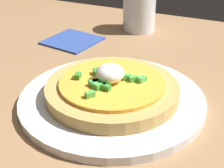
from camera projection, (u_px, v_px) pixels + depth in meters
The scene contains 5 objects.
dining_table at pixel (171, 97), 54.15cm from camera, with size 124.84×77.49×2.18cm, color #956F4A.
plate at pixel (112, 99), 50.35cm from camera, with size 27.49×27.49×1.25cm, color silver.
pizza at pixel (112, 88), 49.43cm from camera, with size 19.58×19.58×5.08cm.
cup_near at pixel (139, 11), 76.58cm from camera, with size 7.38×7.38×9.69cm.
napkin at pixel (72, 41), 72.22cm from camera, with size 10.27×10.27×0.40cm, color #2D4893.
Camera 1 is at (10.73, -46.09, 29.15)cm, focal length 54.20 mm.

